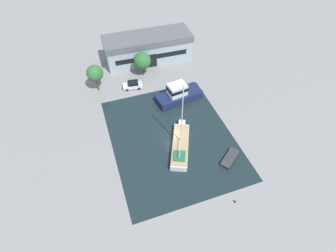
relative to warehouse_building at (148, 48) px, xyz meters
name	(u,v)px	position (x,y,z in m)	size (l,w,h in m)	color
ground_plane	(172,137)	(-3.23, -26.37, -3.20)	(440.00, 440.00, 0.00)	gray
water_canal	(172,137)	(-3.23, -26.37, -3.19)	(21.71, 27.29, 0.01)	#19282D
warehouse_building	(148,48)	(0.00, 0.00, 0.00)	(21.22, 8.06, 6.33)	#99A8B2
quay_tree_near_building	(142,61)	(-3.01, -6.01, 0.59)	(3.94, 3.94, 5.76)	brown
quay_tree_by_water	(95,73)	(-13.80, -8.20, 1.26)	(3.50, 3.50, 6.22)	brown
parked_car	(133,85)	(-6.51, -9.99, -2.34)	(4.43, 2.41, 1.73)	silver
sailboat_moored	(180,145)	(-2.60, -29.19, -2.48)	(6.54, 10.78, 13.71)	silver
motor_cruiser	(178,94)	(1.65, -16.81, -1.76)	(10.21, 5.30, 3.99)	#19234C
small_dinghy	(230,158)	(4.55, -34.33, -2.90)	(4.50, 3.96, 0.57)	#23282D
mooring_bollard	(235,202)	(1.50, -41.73, -2.92)	(0.23, 0.23, 0.52)	black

